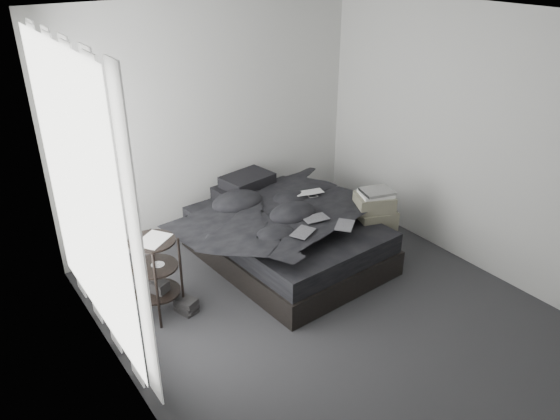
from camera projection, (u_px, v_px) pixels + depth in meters
floor at (330, 315)px, 5.01m from camera, size 3.60×4.20×0.01m
ceiling at (345, 17)px, 3.84m from camera, size 3.60×4.20×0.01m
wall_back at (212, 122)px, 5.96m from camera, size 3.60×0.01×2.60m
wall_left at (122, 251)px, 3.50m from camera, size 0.01×4.20×2.60m
wall_right at (477, 143)px, 5.35m from camera, size 0.01×4.20×2.60m
window_left at (81, 195)px, 4.15m from camera, size 0.02×2.00×2.30m
curtain_left at (89, 201)px, 4.21m from camera, size 0.06×2.12×2.48m
bed at (287, 248)px, 5.82m from camera, size 1.59×2.03×0.26m
mattress at (287, 229)px, 5.72m from camera, size 1.53×1.97×0.21m
duvet at (290, 212)px, 5.59m from camera, size 1.54×1.75×0.23m
pillow_lower at (242, 192)px, 6.14m from camera, size 0.61×0.43×0.13m
pillow_upper at (247, 180)px, 6.11m from camera, size 0.60×0.46×0.12m
laptop at (311, 189)px, 5.80m from camera, size 0.35×0.27×0.02m
comic_a at (303, 226)px, 5.07m from camera, size 0.29×0.25×0.01m
comic_b at (316, 211)px, 5.33m from camera, size 0.27×0.20×0.01m
comic_c at (345, 218)px, 5.19m from camera, size 0.29×0.28×0.01m
side_stand at (156, 278)px, 4.87m from camera, size 0.54×0.54×0.76m
papers at (153, 240)px, 4.70m from camera, size 0.36×0.34×0.02m
floor_books at (186, 305)px, 5.02m from camera, size 0.20×0.24×0.14m
box_lower at (372, 242)px, 5.88m from camera, size 0.52×0.47×0.31m
box_mid at (375, 220)px, 5.75m from camera, size 0.47×0.42×0.24m
box_upper at (374, 202)px, 5.67m from camera, size 0.47×0.44×0.17m
art_book_white at (376, 194)px, 5.62m from camera, size 0.40×0.36×0.03m
art_book_snake at (377, 191)px, 5.60m from camera, size 0.37×0.33×0.03m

